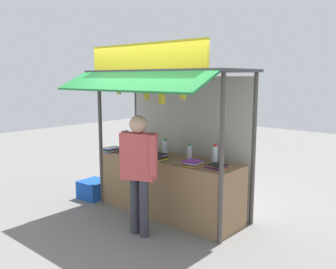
% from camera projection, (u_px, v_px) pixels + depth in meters
% --- Properties ---
extents(ground_plane, '(20.00, 20.00, 0.00)m').
position_uv_depth(ground_plane, '(168.00, 213.00, 5.58)').
color(ground_plane, slate).
extents(stall_counter, '(2.33, 0.69, 0.88)m').
position_uv_depth(stall_counter, '(168.00, 186.00, 5.51)').
color(stall_counter, olive).
rests_on(stall_counter, ground).
extents(stall_structure, '(2.53, 1.55, 2.53)m').
position_uv_depth(stall_structure, '(173.00, 113.00, 5.42)').
color(stall_structure, '#4C4742').
rests_on(stall_structure, ground).
extents(water_bottle_mid_left, '(0.08, 0.08, 0.30)m').
position_uv_depth(water_bottle_mid_left, '(127.00, 139.00, 6.19)').
color(water_bottle_mid_left, silver).
rests_on(water_bottle_mid_left, stall_counter).
extents(water_bottle_front_right, '(0.08, 0.08, 0.27)m').
position_uv_depth(water_bottle_front_right, '(215.00, 154.00, 5.08)').
color(water_bottle_front_right, silver).
rests_on(water_bottle_front_right, stall_counter).
extents(water_bottle_mid_right, '(0.06, 0.06, 0.23)m').
position_uv_depth(water_bottle_mid_right, '(135.00, 144.00, 5.91)').
color(water_bottle_mid_right, silver).
rests_on(water_bottle_mid_right, stall_counter).
extents(water_bottle_far_left, '(0.07, 0.07, 0.24)m').
position_uv_depth(water_bottle_far_left, '(190.00, 152.00, 5.26)').
color(water_bottle_far_left, silver).
rests_on(water_bottle_far_left, stall_counter).
extents(water_bottle_rear_center, '(0.08, 0.08, 0.27)m').
position_uv_depth(water_bottle_rear_center, '(165.00, 147.00, 5.56)').
color(water_bottle_rear_center, silver).
rests_on(water_bottle_rear_center, stall_counter).
extents(magazine_stack_back_right, '(0.23, 0.26, 0.07)m').
position_uv_depth(magazine_stack_back_right, '(192.00, 163.00, 4.93)').
color(magazine_stack_back_right, yellow).
rests_on(magazine_stack_back_right, stall_counter).
extents(magazine_stack_far_right, '(0.27, 0.31, 0.08)m').
position_uv_depth(magazine_stack_far_right, '(156.00, 157.00, 5.28)').
color(magazine_stack_far_right, white).
rests_on(magazine_stack_far_right, stall_counter).
extents(magazine_stack_center, '(0.26, 0.26, 0.05)m').
position_uv_depth(magazine_stack_center, '(217.00, 166.00, 4.79)').
color(magazine_stack_center, orange).
rests_on(magazine_stack_center, stall_counter).
extents(magazine_stack_back_left, '(0.20, 0.29, 0.07)m').
position_uv_depth(magazine_stack_back_left, '(112.00, 149.00, 5.87)').
color(magazine_stack_back_left, blue).
rests_on(magazine_stack_back_left, stall_counter).
extents(banana_bunch_inner_left, '(0.11, 0.11, 0.29)m').
position_uv_depth(banana_bunch_inner_left, '(147.00, 94.00, 4.97)').
color(banana_bunch_inner_left, '#332D23').
extents(banana_bunch_rightmost, '(0.11, 0.12, 0.26)m').
position_uv_depth(banana_bunch_rightmost, '(183.00, 93.00, 4.55)').
color(banana_bunch_rightmost, '#332D23').
extents(banana_bunch_inner_right, '(0.08, 0.08, 0.23)m').
position_uv_depth(banana_bunch_inner_right, '(119.00, 90.00, 5.32)').
color(banana_bunch_inner_right, '#332D23').
extents(banana_bunch_leftmost, '(0.11, 0.11, 0.34)m').
position_uv_depth(banana_bunch_leftmost, '(162.00, 98.00, 4.79)').
color(banana_bunch_leftmost, '#332D23').
extents(vendor_person, '(0.61, 0.35, 1.60)m').
position_uv_depth(vendor_person, '(139.00, 164.00, 4.67)').
color(vendor_person, '#383842').
rests_on(vendor_person, ground).
extents(plastic_crate, '(0.46, 0.46, 0.30)m').
position_uv_depth(plastic_crate, '(94.00, 189.00, 6.27)').
color(plastic_crate, '#194CB2').
rests_on(plastic_crate, ground).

